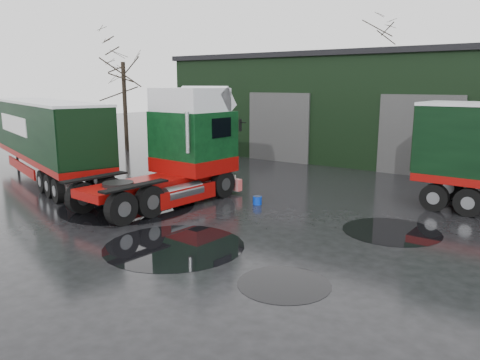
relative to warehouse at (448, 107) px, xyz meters
name	(u,v)px	position (x,y,z in m)	size (l,w,h in m)	color
ground	(208,246)	(-2.00, -20.00, -3.16)	(100.00, 100.00, 0.00)	black
warehouse	(448,107)	(0.00, 0.00, 0.00)	(32.40, 12.40, 6.30)	black
hero_tractor	(155,147)	(-6.50, -17.54, -0.95)	(3.01, 7.09, 4.41)	black
trailer_left	(47,140)	(-14.38, -16.94, -1.27)	(2.48, 12.12, 3.76)	silver
wash_bucket	(257,200)	(-3.40, -15.31, -3.00)	(0.34, 0.34, 0.31)	#082FB7
tree_left	(124,88)	(-19.00, -8.00, 1.09)	(4.40, 4.40, 8.50)	black
tree_back_a	(375,81)	(-8.00, 10.00, 1.59)	(4.40, 4.40, 9.50)	black
puddle_0	(174,246)	(-2.75, -20.60, -3.15)	(3.98, 3.98, 0.01)	black
puddle_1	(391,231)	(1.84, -15.69, -3.15)	(3.00, 3.00, 0.01)	black
puddle_2	(128,207)	(-7.18, -18.40, -3.15)	(4.99, 4.99, 0.01)	black
puddle_3	(284,284)	(1.07, -21.02, -3.15)	(2.17, 2.17, 0.01)	black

